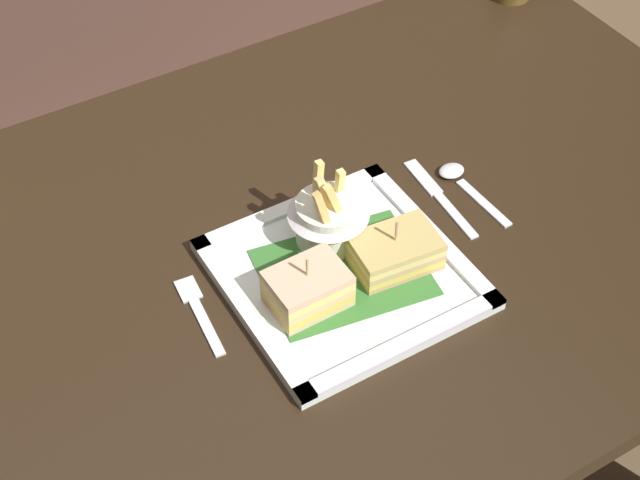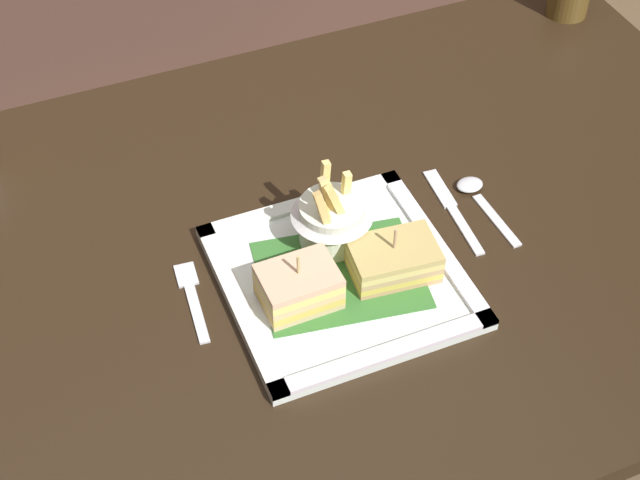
# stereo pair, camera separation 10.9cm
# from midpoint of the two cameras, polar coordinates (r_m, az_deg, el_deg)

# --- Properties ---
(dining_table) EXTENTS (1.31, 0.81, 0.73)m
(dining_table) POSITION_cam_midpoint_polar(r_m,az_deg,el_deg) (1.24, -3.79, -4.89)
(dining_table) COLOR black
(dining_table) RESTS_ON ground_plane
(square_plate) EXTENTS (0.27, 0.27, 0.02)m
(square_plate) POSITION_cam_midpoint_polar(r_m,az_deg,el_deg) (1.10, -1.42, -2.26)
(square_plate) COLOR white
(square_plate) RESTS_ON dining_table
(sandwich_half_left) EXTENTS (0.09, 0.07, 0.07)m
(sandwich_half_left) POSITION_cam_midpoint_polar(r_m,az_deg,el_deg) (1.05, -3.73, -3.13)
(sandwich_half_left) COLOR #DBB788
(sandwich_half_left) RESTS_ON square_plate
(sandwich_half_right) EXTENTS (0.11, 0.08, 0.07)m
(sandwich_half_right) POSITION_cam_midpoint_polar(r_m,az_deg,el_deg) (1.09, 1.71, -0.87)
(sandwich_half_right) COLOR tan
(sandwich_half_right) RESTS_ON square_plate
(fries_cup) EXTENTS (0.10, 0.10, 0.11)m
(fries_cup) POSITION_cam_midpoint_polar(r_m,az_deg,el_deg) (1.11, -2.32, 1.42)
(fries_cup) COLOR silver
(fries_cup) RESTS_ON square_plate
(fork) EXTENTS (0.03, 0.12, 0.00)m
(fork) POSITION_cam_midpoint_polar(r_m,az_deg,el_deg) (1.09, -10.24, -4.35)
(fork) COLOR silver
(fork) RESTS_ON dining_table
(knife) EXTENTS (0.03, 0.16, 0.00)m
(knife) POSITION_cam_midpoint_polar(r_m,az_deg,el_deg) (1.21, 4.57, 2.64)
(knife) COLOR silver
(knife) RESTS_ON dining_table
(spoon) EXTENTS (0.04, 0.13, 0.01)m
(spoon) POSITION_cam_midpoint_polar(r_m,az_deg,el_deg) (1.22, 5.95, 3.56)
(spoon) COLOR silver
(spoon) RESTS_ON dining_table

